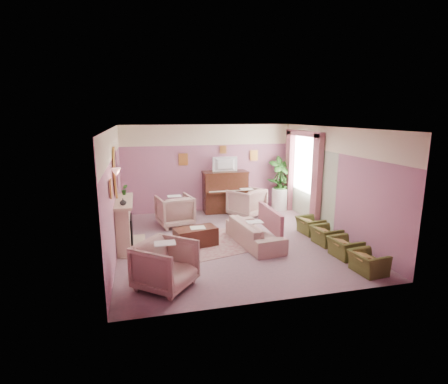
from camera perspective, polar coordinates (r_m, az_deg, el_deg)
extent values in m
cube|color=gray|center=(8.88, 1.22, -7.92)|extent=(5.50, 6.00, 0.01)
cube|color=silver|center=(8.33, 1.31, 10.44)|extent=(5.50, 6.00, 0.01)
cube|color=gray|center=(11.38, -2.64, 3.89)|extent=(5.50, 0.02, 2.80)
cube|color=gray|center=(5.74, 9.04, -4.86)|extent=(5.50, 0.02, 2.80)
cube|color=gray|center=(8.24, -17.54, 0.02)|extent=(0.02, 6.00, 2.80)
cube|color=gray|center=(9.57, 17.39, 1.70)|extent=(0.02, 6.00, 2.80)
cube|color=#FFEFC3|center=(11.26, -2.69, 9.30)|extent=(5.50, 0.01, 0.65)
cube|color=#B1BF9F|center=(10.74, 13.67, 1.27)|extent=(0.01, 3.00, 2.15)
cube|color=#C6AC8C|center=(8.64, -16.03, -5.16)|extent=(0.30, 1.40, 1.10)
cube|color=black|center=(8.68, -15.31, -6.08)|extent=(0.18, 0.72, 0.68)
cube|color=#EA4400|center=(8.74, -14.98, -7.18)|extent=(0.06, 0.54, 0.10)
cube|color=#C6AC8C|center=(8.49, -16.06, -1.48)|extent=(0.40, 1.55, 0.07)
cube|color=#C6AC8C|center=(8.80, -14.51, -8.44)|extent=(0.55, 1.50, 0.02)
ellipsoid|color=gold|center=(8.36, -17.30, 3.00)|extent=(0.04, 0.72, 1.20)
ellipsoid|color=silver|center=(8.36, -17.13, 3.01)|extent=(0.01, 0.60, 1.06)
cone|color=#DC8E82|center=(7.29, -17.22, 3.12)|extent=(0.20, 0.20, 0.16)
cube|color=#401F13|center=(11.31, 0.19, -0.01)|extent=(1.40, 0.60, 1.30)
cube|color=#401F13|center=(10.97, 0.63, -0.03)|extent=(1.30, 0.12, 0.06)
cube|color=beige|center=(10.96, 0.63, 0.17)|extent=(1.20, 0.08, 0.02)
cube|color=#401F13|center=(11.19, 0.20, 3.29)|extent=(1.45, 0.65, 0.04)
imported|color=black|center=(11.10, 0.26, 4.73)|extent=(0.80, 0.12, 0.48)
cube|color=gold|center=(11.17, -6.67, 5.32)|extent=(0.30, 0.03, 0.38)
cube|color=gold|center=(11.69, 4.90, 5.97)|extent=(0.26, 0.03, 0.34)
cube|color=gold|center=(11.37, -0.14, 6.95)|extent=(0.22, 0.03, 0.26)
cube|color=gold|center=(7.00, -17.98, 0.53)|extent=(0.03, 0.28, 0.36)
cube|color=beige|center=(10.84, 13.07, 4.76)|extent=(0.03, 1.40, 1.80)
cube|color=#9B555F|center=(10.06, 14.88, 1.78)|extent=(0.16, 0.34, 2.60)
cube|color=#9B555F|center=(11.69, 10.61, 3.42)|extent=(0.16, 0.34, 2.60)
cube|color=#9B555F|center=(10.73, 12.91, 9.31)|extent=(0.16, 2.20, 0.16)
imported|color=#1F4F17|center=(8.99, -15.94, 0.40)|extent=(0.16, 0.16, 0.28)
imported|color=#FFEFC3|center=(7.98, -16.16, -1.55)|extent=(0.16, 0.16, 0.16)
cube|color=#966764|center=(8.56, -3.93, -8.72)|extent=(2.86, 2.35, 0.01)
cube|color=#442016|center=(8.49, -4.64, -7.32)|extent=(1.09, 0.71, 0.45)
cube|color=beige|center=(8.43, -4.33, -5.82)|extent=(0.35, 0.28, 0.01)
imported|color=tan|center=(8.59, 5.00, -5.92)|extent=(0.65, 1.95, 0.79)
cube|color=#9B555F|center=(8.66, 7.54, -4.39)|extent=(0.10, 1.48, 0.54)
imported|color=tan|center=(10.04, -8.06, -2.75)|extent=(0.92, 0.92, 0.96)
imported|color=tan|center=(10.88, 3.69, -1.45)|extent=(0.92, 0.92, 0.96)
imported|color=tan|center=(6.52, -9.53, -11.32)|extent=(0.92, 0.92, 0.96)
imported|color=#4E5422|center=(7.63, 22.48, -10.11)|extent=(0.47, 0.67, 0.58)
imported|color=#4E5422|center=(8.25, 19.13, -8.13)|extent=(0.47, 0.67, 0.58)
imported|color=#4E5422|center=(8.91, 16.29, -6.41)|extent=(0.47, 0.67, 0.58)
imported|color=#4E5422|center=(9.59, 13.86, -4.92)|extent=(0.47, 0.67, 0.58)
cylinder|color=white|center=(11.81, 9.06, -1.13)|extent=(0.52, 0.52, 0.70)
imported|color=#1F4F17|center=(11.70, 9.15, 1.35)|extent=(0.30, 0.30, 0.34)
imported|color=#1F4F17|center=(11.66, 9.87, 1.13)|extent=(0.16, 0.16, 0.28)
cylinder|color=#A3562F|center=(11.86, 8.96, -1.97)|extent=(0.34, 0.34, 0.34)
imported|color=#1F4F17|center=(11.67, 9.10, 2.27)|extent=(0.76, 0.76, 1.44)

